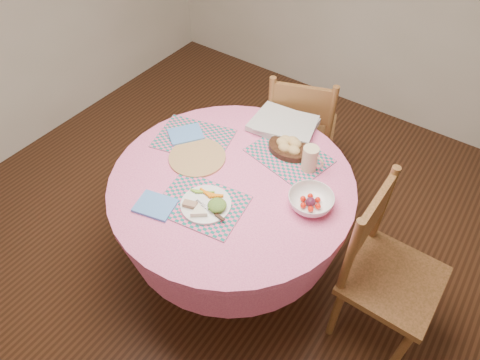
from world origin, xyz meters
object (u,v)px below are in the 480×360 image
at_px(chair_right, 385,269).
at_px(latte_mug, 310,159).
at_px(fruit_bowl, 311,201).
at_px(dinner_plate, 206,205).
at_px(chair_back, 300,130).
at_px(wicker_trivet, 197,157).
at_px(dining_table, 232,205).
at_px(bread_bowl, 289,146).

bearing_deg(chair_right, latte_mug, 73.53).
bearing_deg(fruit_bowl, dinner_plate, -143.15).
relative_size(chair_back, latte_mug, 6.99).
distance_m(wicker_trivet, dinner_plate, 0.35).
relative_size(dining_table, dinner_plate, 5.00).
height_order(dinner_plate, latte_mug, latte_mug).
height_order(chair_back, wicker_trivet, chair_back).
relative_size(dinner_plate, fruit_bowl, 1.12).
bearing_deg(wicker_trivet, chair_back, 76.45).
bearing_deg(wicker_trivet, dinner_plate, -43.65).
height_order(wicker_trivet, bread_bowl, bread_bowl).
distance_m(dining_table, fruit_bowl, 0.47).
bearing_deg(latte_mug, fruit_bowl, -59.73).
bearing_deg(dinner_plate, latte_mug, 62.16).
bearing_deg(bread_bowl, chair_right, -17.49).
bearing_deg(latte_mug, dining_table, -133.63).
relative_size(chair_back, fruit_bowl, 4.27).
height_order(chair_right, chair_back, chair_right).
xyz_separation_m(chair_right, dinner_plate, (-0.80, -0.34, 0.27)).
relative_size(dining_table, latte_mug, 9.16).
height_order(wicker_trivet, latte_mug, latte_mug).
height_order(dining_table, chair_right, chair_right).
bearing_deg(latte_mug, bread_bowl, 160.01).
distance_m(latte_mug, fruit_bowl, 0.25).
distance_m(chair_right, wicker_trivet, 1.09).
xyz_separation_m(chair_right, chair_back, (-0.86, 0.70, -0.01)).
height_order(dining_table, dinner_plate, dinner_plate).
relative_size(dinner_plate, latte_mug, 1.83).
height_order(bread_bowl, fruit_bowl, bread_bowl).
relative_size(dinner_plate, bread_bowl, 1.08).
bearing_deg(chair_back, fruit_bowl, 100.54).
xyz_separation_m(dinner_plate, fruit_bowl, (0.39, 0.29, 0.01)).
distance_m(dinner_plate, fruit_bowl, 0.49).
bearing_deg(fruit_bowl, latte_mug, 120.27).
height_order(chair_back, latte_mug, chair_back).
bearing_deg(chair_back, latte_mug, 100.84).
height_order(chair_back, fruit_bowl, chair_back).
bearing_deg(latte_mug, chair_right, -16.76).
bearing_deg(chair_right, wicker_trivet, 95.89).
height_order(chair_right, latte_mug, chair_right).
relative_size(dining_table, fruit_bowl, 5.60).
relative_size(chair_right, bread_bowl, 4.22).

